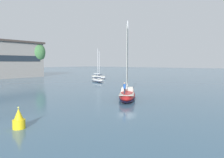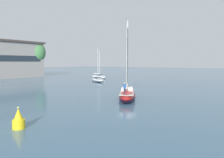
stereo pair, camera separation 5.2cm
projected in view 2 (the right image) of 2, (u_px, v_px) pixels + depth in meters
name	position (u px, v px, depth m)	size (l,w,h in m)	color
ground_plane	(127.00, 100.00, 34.29)	(400.00, 400.00, 0.00)	#42667F
tree_shore_left	(37.00, 52.00, 88.45)	(6.82, 6.82, 14.04)	brown
sailboat_main	(127.00, 93.00, 34.22)	(8.95, 6.81, 12.31)	maroon
sailboat_moored_near_marina	(99.00, 77.00, 78.88)	(2.77, 7.25, 9.74)	white
sailboat_moored_mid_channel	(97.00, 80.00, 65.20)	(5.06, 7.31, 9.89)	silver
channel_buoy	(19.00, 120.00, 19.21)	(1.08, 1.08, 1.97)	yellow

